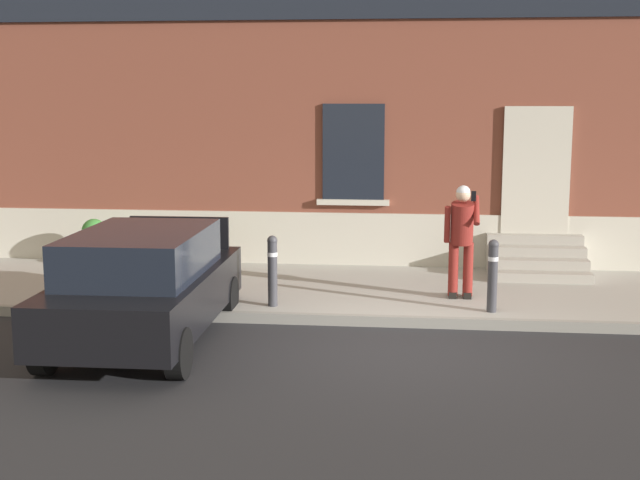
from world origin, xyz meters
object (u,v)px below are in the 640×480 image
object	(u,v)px
planter_terracotta	(212,244)
planter_cream	(95,241)
bollard_near_person	(493,273)
bollard_far_left	(272,268)
person_on_phone	(462,234)
hatchback_car_black	(145,284)

from	to	relation	value
planter_terracotta	planter_cream	bearing A→B (deg)	178.50
planter_cream	bollard_near_person	bearing A→B (deg)	-20.90
bollard_far_left	planter_cream	world-z (taller)	bollard_far_left
bollard_far_left	person_on_phone	bearing A→B (deg)	14.96
hatchback_car_black	planter_cream	bearing A→B (deg)	118.38
bollard_far_left	planter_cream	size ratio (longest dim) A/B	1.22
bollard_near_person	person_on_phone	distance (m)	0.95
bollard_far_left	planter_terracotta	world-z (taller)	bollard_far_left
hatchback_car_black	planter_terracotta	distance (m)	4.12
planter_cream	planter_terracotta	size ratio (longest dim) A/B	1.00
hatchback_car_black	planter_terracotta	world-z (taller)	hatchback_car_black
hatchback_car_black	bollard_near_person	xyz separation A→B (m)	(4.57, 1.56, -0.08)
hatchback_car_black	person_on_phone	bearing A→B (deg)	28.89
planter_cream	planter_terracotta	bearing A→B (deg)	-1.50
hatchback_car_black	planter_terracotta	xyz separation A→B (m)	(-0.09, 4.11, -0.18)
bollard_near_person	planter_terracotta	world-z (taller)	bollard_near_person
planter_terracotta	bollard_near_person	bearing A→B (deg)	-28.67
planter_cream	person_on_phone	bearing A→B (deg)	-16.26
hatchback_car_black	bollard_far_left	world-z (taller)	hatchback_car_black
person_on_phone	planter_cream	world-z (taller)	person_on_phone
bollard_near_person	bollard_far_left	world-z (taller)	same
hatchback_car_black	bollard_far_left	bearing A→B (deg)	47.87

